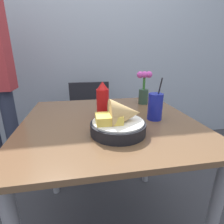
% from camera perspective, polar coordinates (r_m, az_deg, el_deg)
% --- Properties ---
extents(wall_window, '(7.00, 0.06, 2.60)m').
position_cam_1_polar(wall_window, '(2.16, -7.05, 23.66)').
color(wall_window, '#9EA8B7').
rests_on(wall_window, ground_plane).
extents(dining_table, '(0.91, 0.88, 0.77)m').
position_cam_1_polar(dining_table, '(0.99, -0.87, -9.02)').
color(dining_table, brown).
rests_on(dining_table, ground_plane).
extents(chair_far_window, '(0.40, 0.40, 0.83)m').
position_cam_1_polar(chair_far_window, '(1.78, -6.96, -1.51)').
color(chair_far_window, black).
rests_on(chair_far_window, ground_plane).
extents(food_basket, '(0.25, 0.25, 0.16)m').
position_cam_1_polar(food_basket, '(0.77, 2.68, -3.06)').
color(food_basket, black).
rests_on(food_basket, dining_table).
extents(ketchup_bottle, '(0.07, 0.07, 0.20)m').
position_cam_1_polar(ketchup_bottle, '(0.97, -3.05, 3.99)').
color(ketchup_bottle, red).
rests_on(ketchup_bottle, dining_table).
extents(drink_cup, '(0.08, 0.08, 0.23)m').
position_cam_1_polar(drink_cup, '(0.95, 13.88, 1.46)').
color(drink_cup, '#192399').
rests_on(drink_cup, dining_table).
extents(flower_vase, '(0.11, 0.07, 0.22)m').
position_cam_1_polar(flower_vase, '(1.23, 10.34, 7.66)').
color(flower_vase, '#2D4738').
rests_on(flower_vase, dining_table).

